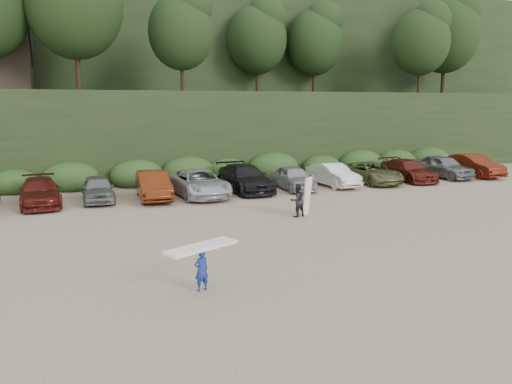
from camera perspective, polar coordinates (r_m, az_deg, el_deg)
name	(u,v)px	position (r m, az deg, el deg)	size (l,w,h in m)	color
ground	(243,241)	(19.23, -1.50, -5.62)	(120.00, 120.00, 0.00)	tan
hillside_backdrop	(119,42)	(54.02, -15.37, 16.21)	(90.00, 41.50, 28.00)	black
parked_cars	(231,181)	(29.21, -2.88, 1.32)	(39.30, 6.13, 1.60)	#ACABB0
child_surfer	(201,260)	(14.15, -6.29, -7.74)	(2.26, 1.45, 1.32)	navy
adult_surfer	(298,200)	(23.19, 4.83, -0.92)	(1.26, 0.70, 1.82)	black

